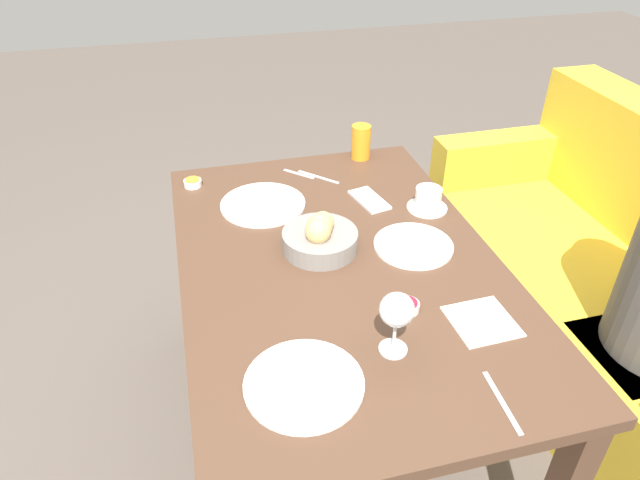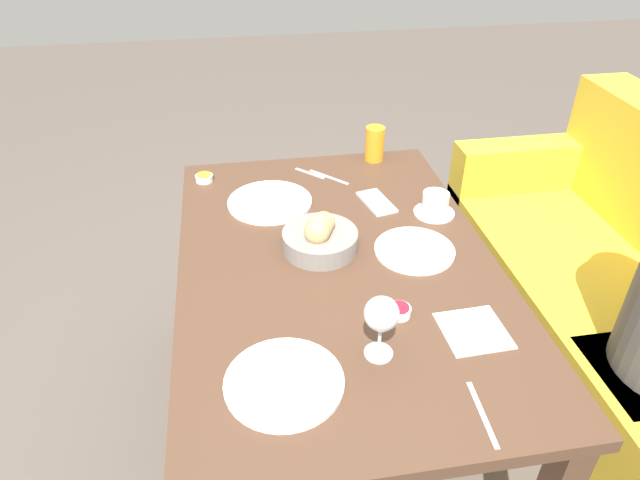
{
  "view_description": "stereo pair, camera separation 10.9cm",
  "coord_description": "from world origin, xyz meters",
  "px_view_note": "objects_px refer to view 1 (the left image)",
  "views": [
    {
      "loc": [
        1.18,
        -0.36,
        1.63
      ],
      "look_at": [
        -0.07,
        -0.04,
        0.74
      ],
      "focal_mm": 32.0,
      "sensor_mm": 36.0,
      "label": 1
    },
    {
      "loc": [
        1.2,
        -0.25,
        1.63
      ],
      "look_at": [
        -0.07,
        -0.04,
        0.74
      ],
      "focal_mm": 32.0,
      "sensor_mm": 36.0,
      "label": 2
    }
  ],
  "objects_px": {
    "plate_near_right": "(304,384)",
    "napkin": "(482,321)",
    "bread_basket": "(320,237)",
    "fork_silver": "(502,402)",
    "knife_silver": "(318,177)",
    "plate_near_left": "(263,204)",
    "coffee_cup": "(428,200)",
    "jam_bowl_honey": "(193,183)",
    "jam_bowl_berry": "(407,306)",
    "spoon_coffee": "(298,174)",
    "wine_glass": "(397,312)",
    "cell_phone": "(369,200)",
    "couch": "(616,295)",
    "juice_glass": "(361,142)",
    "plate_far_center": "(413,245)"
  },
  "relations": [
    {
      "from": "spoon_coffee",
      "to": "fork_silver",
      "type": "bearing_deg",
      "value": 10.23
    },
    {
      "from": "spoon_coffee",
      "to": "napkin",
      "type": "height_order",
      "value": "napkin"
    },
    {
      "from": "coffee_cup",
      "to": "spoon_coffee",
      "type": "height_order",
      "value": "coffee_cup"
    },
    {
      "from": "juice_glass",
      "to": "knife_silver",
      "type": "relative_size",
      "value": 0.97
    },
    {
      "from": "juice_glass",
      "to": "spoon_coffee",
      "type": "distance_m",
      "value": 0.26
    },
    {
      "from": "plate_near_right",
      "to": "jam_bowl_berry",
      "type": "xyz_separation_m",
      "value": [
        -0.17,
        0.29,
        0.01
      ]
    },
    {
      "from": "plate_near_left",
      "to": "plate_far_center",
      "type": "relative_size",
      "value": 1.19
    },
    {
      "from": "fork_silver",
      "to": "spoon_coffee",
      "type": "xyz_separation_m",
      "value": [
        -1.05,
        -0.19,
        0.0
      ]
    },
    {
      "from": "bread_basket",
      "to": "jam_bowl_honey",
      "type": "bearing_deg",
      "value": -144.95
    },
    {
      "from": "juice_glass",
      "to": "jam_bowl_honey",
      "type": "height_order",
      "value": "juice_glass"
    },
    {
      "from": "plate_near_left",
      "to": "plate_near_right",
      "type": "height_order",
      "value": "same"
    },
    {
      "from": "coffee_cup",
      "to": "spoon_coffee",
      "type": "distance_m",
      "value": 0.47
    },
    {
      "from": "couch",
      "to": "jam_bowl_honey",
      "type": "xyz_separation_m",
      "value": [
        -0.44,
        -1.41,
        0.41
      ]
    },
    {
      "from": "plate_near_right",
      "to": "jam_bowl_honey",
      "type": "distance_m",
      "value": 0.93
    },
    {
      "from": "bread_basket",
      "to": "wine_glass",
      "type": "bearing_deg",
      "value": 8.57
    },
    {
      "from": "couch",
      "to": "knife_silver",
      "type": "relative_size",
      "value": 12.47
    },
    {
      "from": "plate_near_left",
      "to": "jam_bowl_honey",
      "type": "xyz_separation_m",
      "value": [
        -0.18,
        -0.2,
        0.01
      ]
    },
    {
      "from": "wine_glass",
      "to": "plate_far_center",
      "type": "bearing_deg",
      "value": 151.77
    },
    {
      "from": "couch",
      "to": "jam_bowl_honey",
      "type": "height_order",
      "value": "couch"
    },
    {
      "from": "bread_basket",
      "to": "coffee_cup",
      "type": "distance_m",
      "value": 0.4
    },
    {
      "from": "jam_bowl_honey",
      "to": "knife_silver",
      "type": "xyz_separation_m",
      "value": [
        0.04,
        0.41,
        -0.01
      ]
    },
    {
      "from": "knife_silver",
      "to": "plate_near_left",
      "type": "bearing_deg",
      "value": -57.12
    },
    {
      "from": "plate_near_right",
      "to": "jam_bowl_honey",
      "type": "relative_size",
      "value": 4.36
    },
    {
      "from": "napkin",
      "to": "cell_phone",
      "type": "height_order",
      "value": "cell_phone"
    },
    {
      "from": "jam_bowl_berry",
      "to": "spoon_coffee",
      "type": "bearing_deg",
      "value": -171.79
    },
    {
      "from": "plate_near_right",
      "to": "napkin",
      "type": "xyz_separation_m",
      "value": [
        -0.08,
        0.45,
        -0.0
      ]
    },
    {
      "from": "plate_near_right",
      "to": "coffee_cup",
      "type": "distance_m",
      "value": 0.79
    },
    {
      "from": "jam_bowl_honey",
      "to": "wine_glass",
      "type": "bearing_deg",
      "value": 23.68
    },
    {
      "from": "jam_bowl_honey",
      "to": "fork_silver",
      "type": "xyz_separation_m",
      "value": [
        1.06,
        0.54,
        -0.01
      ]
    },
    {
      "from": "juice_glass",
      "to": "coffee_cup",
      "type": "relative_size",
      "value": 0.98
    },
    {
      "from": "fork_silver",
      "to": "spoon_coffee",
      "type": "height_order",
      "value": "same"
    },
    {
      "from": "plate_far_center",
      "to": "coffee_cup",
      "type": "xyz_separation_m",
      "value": [
        -0.18,
        0.12,
        0.03
      ]
    },
    {
      "from": "jam_bowl_berry",
      "to": "fork_silver",
      "type": "xyz_separation_m",
      "value": [
        0.31,
        0.08,
        -0.01
      ]
    },
    {
      "from": "plate_near_left",
      "to": "spoon_coffee",
      "type": "bearing_deg",
      "value": 139.66
    },
    {
      "from": "bread_basket",
      "to": "napkin",
      "type": "bearing_deg",
      "value": 37.99
    },
    {
      "from": "couch",
      "to": "fork_silver",
      "type": "bearing_deg",
      "value": -54.78
    },
    {
      "from": "knife_silver",
      "to": "cell_phone",
      "type": "bearing_deg",
      "value": 31.57
    },
    {
      "from": "wine_glass",
      "to": "fork_silver",
      "type": "relative_size",
      "value": 0.97
    },
    {
      "from": "couch",
      "to": "juice_glass",
      "type": "xyz_separation_m",
      "value": [
        -0.51,
        -0.81,
        0.46
      ]
    },
    {
      "from": "napkin",
      "to": "cell_phone",
      "type": "xyz_separation_m",
      "value": [
        -0.6,
        -0.08,
        0.0
      ]
    },
    {
      "from": "bread_basket",
      "to": "knife_silver",
      "type": "distance_m",
      "value": 0.42
    },
    {
      "from": "napkin",
      "to": "fork_silver",
      "type": "bearing_deg",
      "value": -17.84
    },
    {
      "from": "plate_near_right",
      "to": "wine_glass",
      "type": "distance_m",
      "value": 0.24
    },
    {
      "from": "plate_near_left",
      "to": "knife_silver",
      "type": "height_order",
      "value": "plate_near_left"
    },
    {
      "from": "plate_near_right",
      "to": "fork_silver",
      "type": "height_order",
      "value": "plate_near_right"
    },
    {
      "from": "coffee_cup",
      "to": "plate_near_left",
      "type": "bearing_deg",
      "value": -106.2
    },
    {
      "from": "couch",
      "to": "juice_glass",
      "type": "height_order",
      "value": "couch"
    },
    {
      "from": "plate_near_right",
      "to": "jam_bowl_berry",
      "type": "height_order",
      "value": "jam_bowl_berry"
    },
    {
      "from": "wine_glass",
      "to": "cell_phone",
      "type": "bearing_deg",
      "value": 166.31
    },
    {
      "from": "jam_bowl_honey",
      "to": "plate_near_left",
      "type": "bearing_deg",
      "value": 48.22
    }
  ]
}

